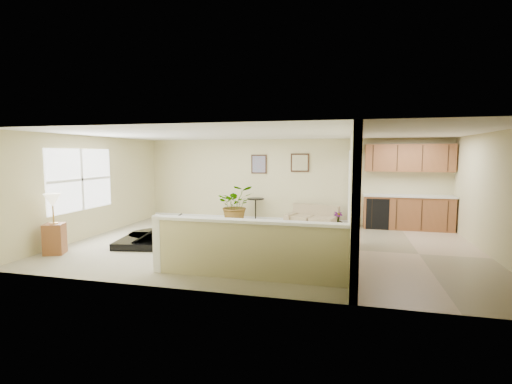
% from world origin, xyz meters
% --- Properties ---
extents(floor, '(9.00, 9.00, 0.00)m').
position_xyz_m(floor, '(0.00, 0.00, 0.00)').
color(floor, tan).
rests_on(floor, ground).
extents(back_wall, '(9.00, 0.04, 2.50)m').
position_xyz_m(back_wall, '(0.00, 3.00, 1.25)').
color(back_wall, '#CDC38C').
rests_on(back_wall, floor).
extents(front_wall, '(9.00, 0.04, 2.50)m').
position_xyz_m(front_wall, '(0.00, -3.00, 1.25)').
color(front_wall, '#CDC38C').
rests_on(front_wall, floor).
extents(left_wall, '(0.04, 6.00, 2.50)m').
position_xyz_m(left_wall, '(-4.50, 0.00, 1.25)').
color(left_wall, '#CDC38C').
rests_on(left_wall, floor).
extents(right_wall, '(0.04, 6.00, 2.50)m').
position_xyz_m(right_wall, '(4.50, 0.00, 1.25)').
color(right_wall, '#CDC38C').
rests_on(right_wall, floor).
extents(ceiling, '(9.00, 6.00, 0.04)m').
position_xyz_m(ceiling, '(0.00, 0.00, 2.50)').
color(ceiling, silver).
rests_on(ceiling, back_wall).
extents(kitchen_vinyl, '(2.70, 6.00, 0.01)m').
position_xyz_m(kitchen_vinyl, '(3.15, 0.00, 0.00)').
color(kitchen_vinyl, tan).
rests_on(kitchen_vinyl, floor).
extents(interior_partition, '(0.18, 5.99, 2.50)m').
position_xyz_m(interior_partition, '(1.80, 0.25, 1.22)').
color(interior_partition, '#CDC38C').
rests_on(interior_partition, floor).
extents(pony_half_wall, '(3.42, 0.22, 1.00)m').
position_xyz_m(pony_half_wall, '(0.08, -2.30, 0.52)').
color(pony_half_wall, '#CDC38C').
rests_on(pony_half_wall, floor).
extents(left_window, '(0.05, 2.15, 1.45)m').
position_xyz_m(left_window, '(-4.49, -0.50, 1.45)').
color(left_window, white).
rests_on(left_window, left_wall).
extents(wall_art_left, '(0.48, 0.04, 0.58)m').
position_xyz_m(wall_art_left, '(-0.95, 2.97, 1.75)').
color(wall_art_left, '#372114').
rests_on(wall_art_left, back_wall).
extents(wall_mirror, '(0.55, 0.04, 0.55)m').
position_xyz_m(wall_mirror, '(0.30, 2.97, 1.80)').
color(wall_mirror, '#372114').
rests_on(wall_mirror, back_wall).
extents(kitchen_cabinets, '(2.36, 0.65, 2.33)m').
position_xyz_m(kitchen_cabinets, '(3.19, 2.73, 0.87)').
color(kitchen_cabinets, brown).
rests_on(kitchen_cabinets, floor).
extents(piano, '(1.92, 1.96, 1.41)m').
position_xyz_m(piano, '(-2.60, -0.43, 0.59)').
color(piano, black).
rests_on(piano, floor).
extents(piano_bench, '(0.49, 0.77, 0.47)m').
position_xyz_m(piano_bench, '(-1.38, -0.04, 0.24)').
color(piano_bench, black).
rests_on(piano_bench, floor).
extents(loveseat, '(1.62, 1.19, 0.80)m').
position_xyz_m(loveseat, '(0.73, 2.40, 0.30)').
color(loveseat, '#998061').
rests_on(loveseat, floor).
extents(accent_table, '(0.51, 0.51, 0.74)m').
position_xyz_m(accent_table, '(-0.98, 2.63, 0.47)').
color(accent_table, black).
rests_on(accent_table, floor).
extents(palm_plant, '(1.32, 1.25, 1.16)m').
position_xyz_m(palm_plant, '(-1.47, 2.23, 0.57)').
color(palm_plant, black).
rests_on(palm_plant, floor).
extents(small_plant, '(0.34, 0.34, 0.47)m').
position_xyz_m(small_plant, '(1.45, 2.32, 0.20)').
color(small_plant, black).
rests_on(small_plant, floor).
extents(lamp_stand, '(0.48, 0.48, 1.25)m').
position_xyz_m(lamp_stand, '(-4.15, -1.77, 0.53)').
color(lamp_stand, brown).
rests_on(lamp_stand, floor).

